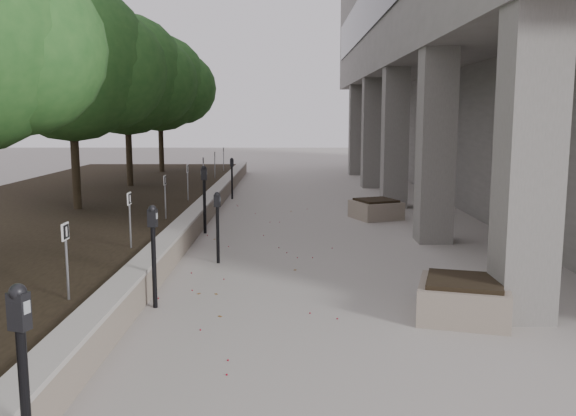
{
  "coord_description": "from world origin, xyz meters",
  "views": [
    {
      "loc": [
        0.37,
        -6.8,
        2.63
      ],
      "look_at": [
        0.34,
        4.45,
        0.95
      ],
      "focal_mm": 38.37,
      "sensor_mm": 36.0,
      "label": 1
    }
  ],
  "objects_px": {
    "crabapple_tree_4": "(127,100)",
    "parking_meter_1": "(25,393)",
    "parking_meter_5": "(232,178)",
    "crabapple_tree_3": "(72,95)",
    "crabapple_tree_5": "(160,104)",
    "parking_meter_4": "(204,200)",
    "planter_front": "(463,298)",
    "planter_back": "(376,209)",
    "parking_meter_3": "(218,228)",
    "parking_meter_2": "(154,257)"
  },
  "relations": [
    {
      "from": "crabapple_tree_4",
      "to": "parking_meter_1",
      "type": "height_order",
      "value": "crabapple_tree_4"
    },
    {
      "from": "parking_meter_5",
      "to": "crabapple_tree_4",
      "type": "bearing_deg",
      "value": 164.54
    },
    {
      "from": "crabapple_tree_3",
      "to": "crabapple_tree_5",
      "type": "bearing_deg",
      "value": 90.0
    },
    {
      "from": "parking_meter_1",
      "to": "parking_meter_4",
      "type": "height_order",
      "value": "parking_meter_4"
    },
    {
      "from": "parking_meter_1",
      "to": "planter_front",
      "type": "bearing_deg",
      "value": 61.73
    },
    {
      "from": "crabapple_tree_4",
      "to": "parking_meter_4",
      "type": "distance_m",
      "value": 7.3
    },
    {
      "from": "parking_meter_5",
      "to": "planter_back",
      "type": "relative_size",
      "value": 1.22
    },
    {
      "from": "crabapple_tree_4",
      "to": "parking_meter_3",
      "type": "xyz_separation_m",
      "value": [
        3.88,
        -8.95,
        -2.47
      ]
    },
    {
      "from": "planter_front",
      "to": "planter_back",
      "type": "height_order",
      "value": "planter_front"
    },
    {
      "from": "planter_back",
      "to": "parking_meter_3",
      "type": "bearing_deg",
      "value": -125.81
    },
    {
      "from": "parking_meter_5",
      "to": "crabapple_tree_3",
      "type": "bearing_deg",
      "value": -135.75
    },
    {
      "from": "planter_front",
      "to": "parking_meter_5",
      "type": "bearing_deg",
      "value": 109.38
    },
    {
      "from": "crabapple_tree_4",
      "to": "parking_meter_3",
      "type": "height_order",
      "value": "crabapple_tree_4"
    },
    {
      "from": "crabapple_tree_5",
      "to": "parking_meter_5",
      "type": "xyz_separation_m",
      "value": [
        3.33,
        -5.29,
        -2.46
      ]
    },
    {
      "from": "crabapple_tree_3",
      "to": "parking_meter_2",
      "type": "xyz_separation_m",
      "value": [
        3.3,
        -6.56,
        -2.4
      ]
    },
    {
      "from": "parking_meter_1",
      "to": "planter_back",
      "type": "height_order",
      "value": "parking_meter_1"
    },
    {
      "from": "parking_meter_3",
      "to": "parking_meter_5",
      "type": "relative_size",
      "value": 0.98
    },
    {
      "from": "parking_meter_2",
      "to": "parking_meter_5",
      "type": "relative_size",
      "value": 1.09
    },
    {
      "from": "crabapple_tree_5",
      "to": "parking_meter_1",
      "type": "xyz_separation_m",
      "value": [
        3.36,
        -20.85,
        -2.35
      ]
    },
    {
      "from": "parking_meter_2",
      "to": "parking_meter_3",
      "type": "height_order",
      "value": "parking_meter_2"
    },
    {
      "from": "parking_meter_4",
      "to": "planter_back",
      "type": "height_order",
      "value": "parking_meter_4"
    },
    {
      "from": "parking_meter_2",
      "to": "parking_meter_4",
      "type": "xyz_separation_m",
      "value": [
        -0.05,
        5.46,
        0.05
      ]
    },
    {
      "from": "parking_meter_3",
      "to": "parking_meter_5",
      "type": "xyz_separation_m",
      "value": [
        -0.55,
        8.66,
        0.01
      ]
    },
    {
      "from": "crabapple_tree_5",
      "to": "parking_meter_5",
      "type": "height_order",
      "value": "crabapple_tree_5"
    },
    {
      "from": "crabapple_tree_5",
      "to": "parking_meter_4",
      "type": "xyz_separation_m",
      "value": [
        3.25,
        -11.1,
        -2.35
      ]
    },
    {
      "from": "crabapple_tree_3",
      "to": "planter_front",
      "type": "relative_size",
      "value": 4.8
    },
    {
      "from": "parking_meter_2",
      "to": "planter_front",
      "type": "distance_m",
      "value": 4.2
    },
    {
      "from": "crabapple_tree_3",
      "to": "parking_meter_3",
      "type": "distance_m",
      "value": 6.06
    },
    {
      "from": "parking_meter_4",
      "to": "parking_meter_5",
      "type": "distance_m",
      "value": 5.81
    },
    {
      "from": "parking_meter_5",
      "to": "parking_meter_4",
      "type": "bearing_deg",
      "value": -101.28
    },
    {
      "from": "planter_back",
      "to": "crabapple_tree_5",
      "type": "bearing_deg",
      "value": 129.27
    },
    {
      "from": "crabapple_tree_3",
      "to": "crabapple_tree_5",
      "type": "height_order",
      "value": "same"
    },
    {
      "from": "parking_meter_1",
      "to": "parking_meter_2",
      "type": "bearing_deg",
      "value": 109.22
    },
    {
      "from": "crabapple_tree_4",
      "to": "crabapple_tree_5",
      "type": "xyz_separation_m",
      "value": [
        0.0,
        5.0,
        0.0
      ]
    },
    {
      "from": "parking_meter_2",
      "to": "parking_meter_1",
      "type": "bearing_deg",
      "value": -80.8
    },
    {
      "from": "crabapple_tree_3",
      "to": "planter_front",
      "type": "bearing_deg",
      "value": -43.22
    },
    {
      "from": "parking_meter_3",
      "to": "planter_back",
      "type": "height_order",
      "value": "parking_meter_3"
    },
    {
      "from": "parking_meter_1",
      "to": "planter_front",
      "type": "relative_size",
      "value": 1.36
    },
    {
      "from": "crabapple_tree_4",
      "to": "parking_meter_2",
      "type": "height_order",
      "value": "crabapple_tree_4"
    },
    {
      "from": "parking_meter_5",
      "to": "planter_front",
      "type": "relative_size",
      "value": 1.17
    },
    {
      "from": "crabapple_tree_3",
      "to": "planter_back",
      "type": "height_order",
      "value": "crabapple_tree_3"
    },
    {
      "from": "parking_meter_3",
      "to": "crabapple_tree_5",
      "type": "bearing_deg",
      "value": 110.86
    },
    {
      "from": "parking_meter_1",
      "to": "planter_front",
      "type": "xyz_separation_m",
      "value": [
        4.09,
        3.85,
        -0.5
      ]
    },
    {
      "from": "parking_meter_4",
      "to": "crabapple_tree_3",
      "type": "bearing_deg",
      "value": 155.17
    },
    {
      "from": "parking_meter_3",
      "to": "planter_back",
      "type": "bearing_deg",
      "value": 59.52
    },
    {
      "from": "crabapple_tree_4",
      "to": "planter_back",
      "type": "relative_size",
      "value": 5.03
    },
    {
      "from": "crabapple_tree_4",
      "to": "planter_front",
      "type": "xyz_separation_m",
      "value": [
        7.45,
        -12.0,
        -2.86
      ]
    },
    {
      "from": "planter_back",
      "to": "planter_front",
      "type": "bearing_deg",
      "value": -89.68
    },
    {
      "from": "crabapple_tree_5",
      "to": "parking_meter_1",
      "type": "relative_size",
      "value": 3.54
    },
    {
      "from": "crabapple_tree_4",
      "to": "parking_meter_5",
      "type": "relative_size",
      "value": 4.11
    }
  ]
}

